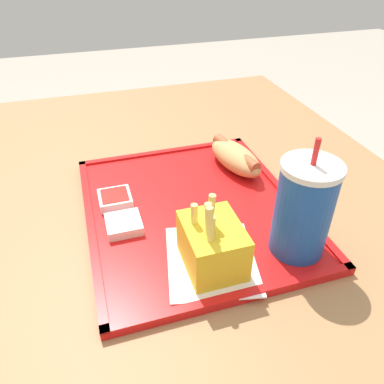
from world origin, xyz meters
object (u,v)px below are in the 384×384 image
sauce_cup_mayo (124,224)px  soda_cup (303,209)px  fries_carton (212,245)px  sauce_cup_ketchup (115,199)px  hot_dog_far (235,157)px

sauce_cup_mayo → soda_cup: bearing=63.2°
soda_cup → fries_carton: (-0.00, -0.12, -0.03)m
soda_cup → sauce_cup_mayo: bearing=-116.8°
fries_carton → sauce_cup_ketchup: 0.21m
sauce_cup_ketchup → hot_dog_far: bearing=100.9°
hot_dog_far → fries_carton: fries_carton is taller
soda_cup → fries_carton: 0.13m
sauce_cup_mayo → sauce_cup_ketchup: bearing=-176.8°
fries_carton → sauce_cup_mayo: fries_carton is taller
hot_dog_far → sauce_cup_ketchup: bearing=-79.1°
soda_cup → sauce_cup_mayo: 0.26m
soda_cup → sauce_cup_mayo: size_ratio=3.31×
soda_cup → sauce_cup_ketchup: soda_cup is taller
sauce_cup_mayo → sauce_cup_ketchup: (-0.07, -0.00, 0.00)m
hot_dog_far → sauce_cup_mayo: size_ratio=2.80×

